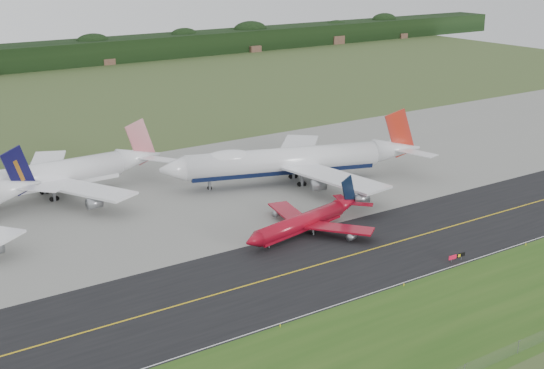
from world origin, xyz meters
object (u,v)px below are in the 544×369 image
Objects in this scene: taxiway_sign at (457,256)px; jet_red_737 at (306,221)px; jet_star_tail at (47,176)px; jet_ba_747 at (292,160)px.

jet_red_737 is at bearing 117.57° from taxiway_sign.
jet_star_tail reaches higher than taxiway_sign.
jet_red_737 is at bearing -121.03° from jet_ba_747.
jet_red_737 is (-18.77, -31.19, -3.44)m from jet_ba_747.
jet_ba_747 reaches higher than jet_red_737.
jet_ba_747 is 60.81m from taxiway_sign.
jet_star_tail is (-57.06, 24.25, -0.61)m from jet_ba_747.
jet_red_737 is at bearing -55.37° from jet_star_tail.
jet_ba_747 reaches higher than taxiway_sign.
jet_ba_747 is at bearing -23.03° from jet_star_tail.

